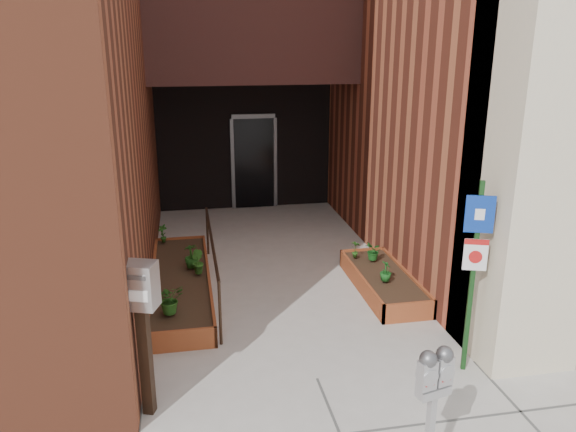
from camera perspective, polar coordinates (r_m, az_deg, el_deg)
ground at (r=6.87m, az=2.97°, el=-16.18°), size 80.00×80.00×0.00m
planter_left at (r=9.03m, az=-10.79°, el=-6.86°), size 0.90×3.60×0.30m
planter_right at (r=9.08m, az=9.63°, el=-6.65°), size 0.80×2.20×0.30m
handrail at (r=8.76m, az=-7.74°, el=-3.14°), size 0.04×3.34×0.90m
parking_meter at (r=4.98m, az=14.63°, el=-16.11°), size 0.33×0.19×1.42m
sign_post at (r=6.71m, az=18.44°, el=-4.10°), size 0.31×0.13×2.34m
payment_dropbox at (r=5.90m, az=-14.69°, el=-8.95°), size 0.40×0.35×1.71m
shrub_left_a at (r=7.73m, az=-11.92°, el=-8.25°), size 0.48×0.48×0.40m
shrub_left_b at (r=8.92m, az=-9.19°, el=-4.61°), size 0.28×0.28×0.37m
shrub_left_c at (r=9.16m, az=-9.79°, el=-3.97°), size 0.27×0.27×0.39m
shrub_left_d at (r=10.38m, az=-12.60°, el=-1.74°), size 0.24×0.24×0.33m
shrub_right_a at (r=8.67m, az=9.90°, el=-5.52°), size 0.20×0.20×0.31m
shrub_right_b at (r=9.50m, az=6.87°, el=-3.34°), size 0.23×0.23×0.30m
shrub_right_c at (r=9.43m, az=8.70°, el=-3.54°), size 0.31×0.31×0.32m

